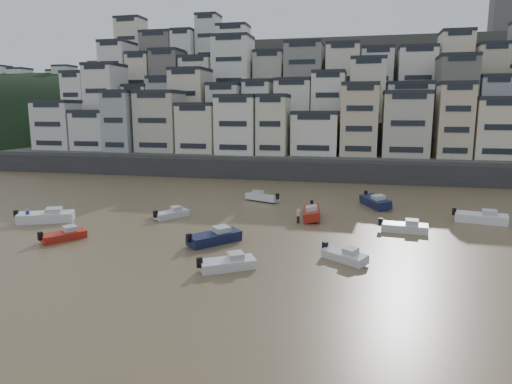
% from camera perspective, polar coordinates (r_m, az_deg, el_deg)
% --- Properties ---
extents(sea_strip, '(340.00, 340.00, 0.00)m').
position_cam_1_polar(sea_strip, '(208.20, -25.85, 5.77)').
color(sea_strip, '#4E5A6F').
rests_on(sea_strip, ground).
extents(harbor_wall, '(140.00, 3.00, 3.50)m').
position_cam_1_polar(harbor_wall, '(83.17, 5.80, 2.66)').
color(harbor_wall, '#38383A').
rests_on(harbor_wall, ground).
extents(hillside, '(141.04, 66.00, 50.00)m').
position_cam_1_polar(hillside, '(121.75, 10.61, 10.26)').
color(hillside, '#4C4C47').
rests_on(hillside, ground).
extents(headland, '(216.00, 135.00, 53.33)m').
position_cam_1_polar(headland, '(191.10, -24.20, 5.58)').
color(headland, black).
rests_on(headland, ground).
extents(boat_a, '(4.95, 3.97, 1.33)m').
position_cam_1_polar(boat_a, '(37.01, -3.55, -8.75)').
color(boat_a, silver).
rests_on(boat_a, ground).
extents(boat_b, '(4.52, 3.83, 1.23)m').
position_cam_1_polar(boat_b, '(39.66, 10.99, -7.68)').
color(boat_b, silver).
rests_on(boat_b, ground).
extents(boat_c, '(5.20, 5.84, 1.61)m').
position_cam_1_polar(boat_c, '(44.12, -5.21, -5.42)').
color(boat_c, '#131A3C').
rests_on(boat_c, ground).
extents(boat_d, '(5.28, 2.14, 1.40)m').
position_cam_1_polar(boat_d, '(50.41, 18.09, -4.02)').
color(boat_d, silver).
rests_on(boat_d, ground).
extents(boat_e, '(2.70, 6.48, 1.72)m').
position_cam_1_polar(boat_e, '(54.27, 6.96, -2.41)').
color(boat_e, maroon).
rests_on(boat_e, ground).
extents(boat_f, '(3.83, 4.70, 1.27)m').
position_cam_1_polar(boat_f, '(55.09, -10.49, -2.56)').
color(boat_f, silver).
rests_on(boat_f, ground).
extents(boat_g, '(6.25, 3.04, 1.63)m').
position_cam_1_polar(boat_g, '(57.74, 26.32, -2.69)').
color(boat_g, white).
rests_on(boat_g, ground).
extents(boat_h, '(5.64, 3.74, 1.47)m').
position_cam_1_polar(boat_h, '(64.04, 0.79, -0.50)').
color(boat_h, silver).
rests_on(boat_h, ground).
extents(boat_i, '(4.59, 6.98, 1.82)m').
position_cam_1_polar(boat_i, '(62.31, 14.67, -0.98)').
color(boat_i, '#13183D').
rests_on(boat_i, ground).
extents(boat_j, '(3.83, 4.66, 1.26)m').
position_cam_1_polar(boat_j, '(48.88, -22.91, -4.87)').
color(boat_j, '#B12415').
rests_on(boat_j, ground).
extents(boat_k, '(6.86, 4.69, 1.79)m').
position_cam_1_polar(boat_k, '(57.24, -24.80, -2.60)').
color(boat_k, silver).
rests_on(boat_k, ground).
extents(person_blue, '(0.44, 0.44, 1.74)m').
position_cam_1_polar(person_blue, '(57.40, -26.63, -2.74)').
color(person_blue, '#161FA8').
rests_on(person_blue, ground).
extents(person_pink, '(0.44, 0.44, 1.74)m').
position_cam_1_polar(person_pink, '(51.91, 5.30, -2.95)').
color(person_pink, '#D39B95').
rests_on(person_pink, ground).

